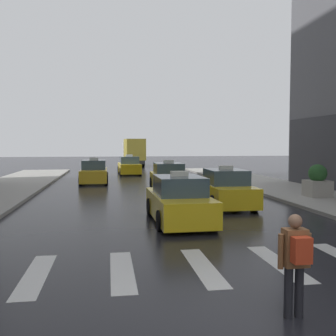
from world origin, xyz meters
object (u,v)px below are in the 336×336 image
taxi_second (225,189)px  taxi_fourth (94,173)px  taxi_fifth (129,166)px  pedestrian_with_backpack (296,258)px  box_truck (134,151)px  taxi_third (168,178)px  taxi_lead (179,201)px  planter_mid_block (317,182)px

taxi_second → taxi_fourth: same height
taxi_fifth → pedestrian_with_backpack: (1.04, -29.39, 0.25)m
taxi_second → pedestrian_with_backpack: (-2.24, -10.87, 0.25)m
taxi_fifth → box_truck: (1.19, 12.33, 1.13)m
box_truck → pedestrian_with_backpack: bearing=-90.2°
taxi_second → taxi_third: (-1.62, 6.09, 0.00)m
taxi_third → box_truck: size_ratio=0.60×
taxi_lead → pedestrian_with_backpack: taxi_lead is taller
box_truck → pedestrian_with_backpack: (-0.15, -41.73, -0.88)m
taxi_fifth → taxi_fourth: bearing=-111.0°
box_truck → pedestrian_with_backpack: 41.74m
taxi_fifth → box_truck: box_truck is taller
taxi_second → planter_mid_block: 5.22m
taxi_fourth → taxi_fifth: same height
taxi_second → taxi_fifth: (-3.29, 18.52, 0.00)m
taxi_second → box_truck: 30.94m
box_truck → planter_mid_block: size_ratio=4.76×
box_truck → planter_mid_block: (7.18, -29.70, -0.98)m
taxi_lead → taxi_fifth: 21.71m
taxi_third → taxi_fifth: size_ratio=0.99×
taxi_second → taxi_third: 6.30m
box_truck → planter_mid_block: 30.58m
box_truck → planter_mid_block: bearing=-76.4°
taxi_fifth → box_truck: 12.44m
taxi_second → pedestrian_with_backpack: taxi_second is taller
taxi_lead → taxi_fourth: (-3.47, 14.25, 0.00)m
box_truck → taxi_fourth: bearing=-101.6°
planter_mid_block → taxi_fifth: bearing=115.7°
box_truck → pedestrian_with_backpack: size_ratio=4.61×
box_truck → taxi_third: bearing=-88.9°
taxi_third → taxi_fifth: bearing=97.6°
taxi_second → pedestrian_with_backpack: 11.11m
taxi_second → taxi_third: same height
taxi_fourth → pedestrian_with_backpack: (3.91, -21.94, 0.25)m
taxi_second → taxi_fourth: (-6.15, 11.07, 0.00)m
taxi_lead → planter_mid_block: taxi_lead is taller
planter_mid_block → taxi_lead: bearing=-150.9°
box_truck → taxi_second: bearing=-86.1°
taxi_third → taxi_fourth: 6.73m
taxi_second → taxi_fifth: bearing=100.1°
taxi_third → pedestrian_with_backpack: taxi_third is taller
taxi_second → planter_mid_block: (5.09, 1.15, 0.15)m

